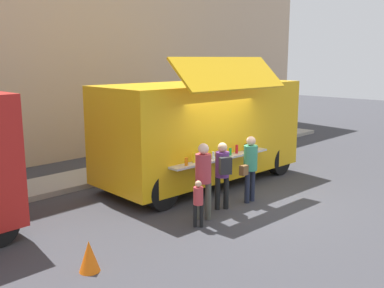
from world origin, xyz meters
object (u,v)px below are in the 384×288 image
Objects in this scene: trash_bin at (234,137)px; customer_rear_waiting at (203,174)px; traffic_cone_orange at (89,256)px; customer_mid_with_backpack at (223,169)px; child_near_queue at (198,199)px; food_truck_main at (202,129)px; customer_front_ordering at (250,164)px.

customer_rear_waiting is at bearing -146.41° from trash_bin.
trash_bin is at bearing 25.56° from traffic_cone_orange.
customer_mid_with_backpack is (3.96, 0.38, 0.72)m from traffic_cone_orange.
customer_mid_with_backpack is at bearing -25.78° from child_near_queue.
food_truck_main is 3.64m from child_near_queue.
traffic_cone_orange is at bearing 128.94° from customer_mid_with_backpack.
trash_bin is 0.90× the size of child_near_queue.
customer_rear_waiting is at bearing -134.08° from food_truck_main.
customer_rear_waiting is (-6.64, -4.41, 0.57)m from trash_bin.
traffic_cone_orange is at bearing -153.66° from food_truck_main.
customer_front_ordering is 1.63× the size of child_near_queue.
customer_rear_waiting is at bearing 88.27° from customer_front_ordering.
customer_mid_with_backpack is 1.32m from child_near_queue.
customer_front_ordering is at bearing 3.04° from traffic_cone_orange.
trash_bin is 0.57× the size of customer_mid_with_backpack.
food_truck_main is 11.34× the size of traffic_cone_orange.
trash_bin is 7.99m from customer_rear_waiting.
customer_front_ordering reaches higher than child_near_queue.
traffic_cone_orange is 0.31× the size of customer_rear_waiting.
customer_mid_with_backpack is 0.80m from customer_rear_waiting.
food_truck_main reaches higher than child_near_queue.
customer_mid_with_backpack is (-0.91, 0.13, 0.00)m from customer_front_ordering.
customer_front_ordering is 1.70m from customer_rear_waiting.
traffic_cone_orange is 3.27m from customer_rear_waiting.
customer_mid_with_backpack is at bearing -25.22° from customer_rear_waiting.
customer_front_ordering is 0.96× the size of customer_rear_waiting.
food_truck_main reaches higher than customer_front_ordering.
trash_bin is at bearing -20.25° from customer_mid_with_backpack.
customer_front_ordering is at bearing -101.03° from food_truck_main.
trash_bin is 0.56× the size of customer_front_ordering.
customer_front_ordering is (-4.94, -4.43, 0.53)m from trash_bin.
child_near_queue is at bearing 177.38° from customer_rear_waiting.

